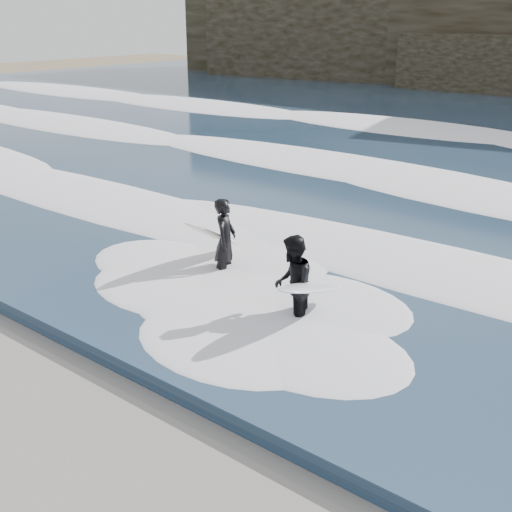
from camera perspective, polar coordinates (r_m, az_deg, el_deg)
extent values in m
ellipsoid|color=white|center=(15.22, 1.72, 1.84)|extent=(60.00, 3.20, 0.20)
ellipsoid|color=white|center=(21.00, 13.46, 6.70)|extent=(60.00, 4.00, 0.24)
ellipsoid|color=white|center=(29.23, 21.40, 9.80)|extent=(60.00, 4.80, 0.30)
imported|color=black|center=(13.35, -2.74, 1.36)|extent=(0.67, 0.78, 1.81)
ellipsoid|color=silver|center=(13.63, -3.87, 1.91)|extent=(0.76, 1.90, 1.09)
imported|color=black|center=(11.25, 3.26, -2.56)|extent=(1.00, 1.08, 1.79)
ellipsoid|color=silver|center=(11.01, 5.04, -2.79)|extent=(0.72, 2.10, 0.70)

